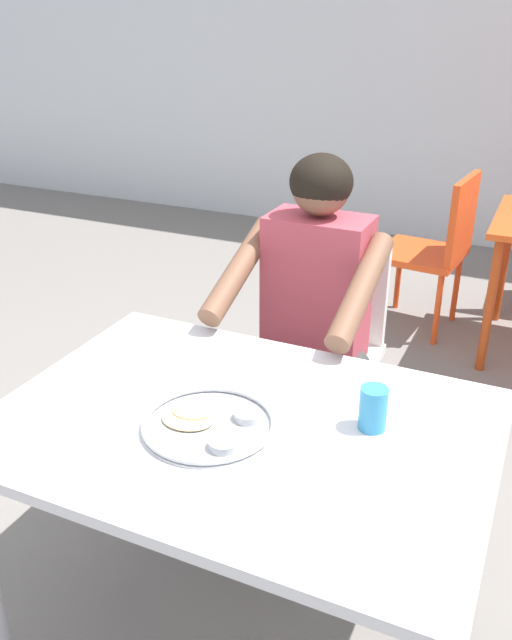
% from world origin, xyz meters
% --- Properties ---
extents(table_foreground, '(1.20, 0.85, 0.72)m').
position_xyz_m(table_foreground, '(0.01, 0.02, 0.65)').
color(table_foreground, silver).
rests_on(table_foreground, ground).
extents(thali_tray, '(0.32, 0.32, 0.03)m').
position_xyz_m(thali_tray, '(-0.05, -0.04, 0.73)').
color(thali_tray, '#B7BABF').
rests_on(thali_tray, table_foreground).
extents(drinking_cup, '(0.07, 0.07, 0.11)m').
position_xyz_m(drinking_cup, '(0.31, 0.13, 0.78)').
color(drinking_cup, '#338CBF').
rests_on(drinking_cup, table_foreground).
extents(chair_foreground, '(0.40, 0.45, 0.88)m').
position_xyz_m(chair_foreground, '(-0.08, 0.93, 0.51)').
color(chair_foreground, silver).
rests_on(chair_foreground, ground).
extents(diner_foreground, '(0.49, 0.55, 1.22)m').
position_xyz_m(diner_foreground, '(-0.08, 0.70, 0.73)').
color(diner_foreground, '#373737').
rests_on(diner_foreground, ground).
extents(chair_red_left, '(0.47, 0.48, 0.86)m').
position_xyz_m(chair_red_left, '(0.09, 2.27, 0.50)').
color(chair_red_left, '#E8471A').
rests_on(chair_red_left, ground).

